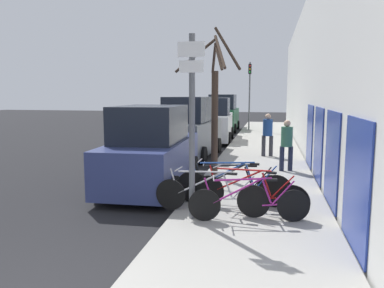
# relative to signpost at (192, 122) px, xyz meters

# --- Properties ---
(ground_plane) EXTENTS (80.00, 80.00, 0.00)m
(ground_plane) POSITION_rel_signpost_xyz_m (-1.46, 7.60, -2.04)
(ground_plane) COLOR black
(sidewalk_curb) EXTENTS (3.20, 32.00, 0.15)m
(sidewalk_curb) POSITION_rel_signpost_xyz_m (1.14, 10.40, -1.96)
(sidewalk_curb) COLOR #9E9B93
(sidewalk_curb) RESTS_ON ground
(building_facade) EXTENTS (0.23, 32.00, 6.50)m
(building_facade) POSITION_rel_signpost_xyz_m (2.89, 10.32, 1.19)
(building_facade) COLOR silver
(building_facade) RESTS_ON ground
(signpost) EXTENTS (0.51, 0.13, 3.51)m
(signpost) POSITION_rel_signpost_xyz_m (0.00, 0.00, 0.00)
(signpost) COLOR #595B60
(signpost) RESTS_ON sidewalk_curb
(bicycle_0) EXTENTS (2.28, 0.56, 0.86)m
(bicycle_0) POSITION_rel_signpost_xyz_m (1.10, 0.04, -1.51)
(bicycle_0) COLOR black
(bicycle_0) RESTS_ON sidewalk_curb
(bicycle_1) EXTENTS (2.37, 0.44, 0.90)m
(bicycle_1) POSITION_rel_signpost_xyz_m (0.31, 0.36, -1.50)
(bicycle_1) COLOR black
(bicycle_1) RESTS_ON sidewalk_curb
(bicycle_2) EXTENTS (2.37, 0.77, 0.91)m
(bicycle_2) POSITION_rel_signpost_xyz_m (1.07, 0.67, -1.50)
(bicycle_2) COLOR black
(bicycle_2) RESTS_ON sidewalk_curb
(bicycle_3) EXTENTS (2.55, 0.44, 0.98)m
(bicycle_3) POSITION_rel_signpost_xyz_m (0.69, 1.06, -1.47)
(bicycle_3) COLOR black
(bicycle_3) RESTS_ON sidewalk_curb
(bicycle_4) EXTENTS (2.29, 0.44, 0.88)m
(bicycle_4) POSITION_rel_signpost_xyz_m (0.68, 1.28, -1.51)
(bicycle_4) COLOR black
(bicycle_4) RESTS_ON sidewalk_curb
(parked_car_0) EXTENTS (2.13, 4.63, 2.26)m
(parked_car_0) POSITION_rel_signpost_xyz_m (-1.68, 2.70, -1.02)
(parked_car_0) COLOR navy
(parked_car_0) RESTS_ON ground
(parked_car_1) EXTENTS (2.17, 4.51, 2.45)m
(parked_car_1) POSITION_rel_signpost_xyz_m (-1.73, 7.83, -0.93)
(parked_car_1) COLOR #51565B
(parked_car_1) RESTS_ON ground
(parked_car_2) EXTENTS (2.22, 4.74, 2.37)m
(parked_car_2) POSITION_rel_signpost_xyz_m (-1.54, 13.11, -0.96)
(parked_car_2) COLOR silver
(parked_car_2) RESTS_ON ground
(parked_car_3) EXTENTS (2.11, 4.45, 2.54)m
(parked_car_3) POSITION_rel_signpost_xyz_m (-1.79, 19.10, -0.90)
(parked_car_3) COLOR #144728
(parked_car_3) RESTS_ON ground
(pedestrian_near) EXTENTS (0.41, 0.36, 1.61)m
(pedestrian_near) POSITION_rel_signpost_xyz_m (1.98, 5.08, -0.96)
(pedestrian_near) COLOR #1E2338
(pedestrian_near) RESTS_ON sidewalk_curb
(pedestrian_far) EXTENTS (0.44, 0.37, 1.66)m
(pedestrian_far) POSITION_rel_signpost_xyz_m (1.37, 7.84, -0.93)
(pedestrian_far) COLOR #333338
(pedestrian_far) RESTS_ON sidewalk_curb
(street_tree) EXTENTS (2.03, 1.83, 4.27)m
(street_tree) POSITION_rel_signpost_xyz_m (-0.12, 3.71, 0.15)
(street_tree) COLOR #3D2D23
(street_tree) RESTS_ON sidewalk_curb
(traffic_light) EXTENTS (0.20, 0.30, 4.50)m
(traffic_light) POSITION_rel_signpost_xyz_m (0.06, 18.36, 1.00)
(traffic_light) COLOR #595B60
(traffic_light) RESTS_ON sidewalk_curb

